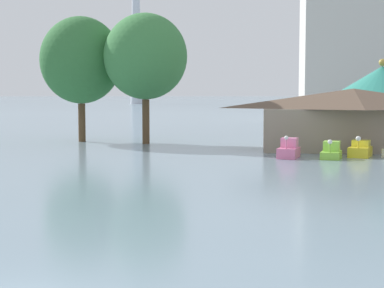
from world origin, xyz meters
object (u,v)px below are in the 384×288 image
at_px(pedal_boat_pink, 289,150).
at_px(boathouse, 353,118).
at_px(pedal_boat_lime, 331,152).
at_px(pedal_boat_yellow, 360,150).
at_px(green_roof_pavilion, 381,99).
at_px(shoreline_tree_mid, 145,57).
at_px(shoreline_tree_tall_left, 81,60).

bearing_deg(pedal_boat_pink, boathouse, 155.08).
bearing_deg(pedal_boat_lime, pedal_boat_yellow, 135.54).
bearing_deg(green_roof_pavilion, pedal_boat_yellow, -107.11).
distance_m(pedal_boat_yellow, shoreline_tree_mid, 22.85).
relative_size(pedal_boat_yellow, shoreline_tree_mid, 0.23).
relative_size(shoreline_tree_tall_left, shoreline_tree_mid, 1.00).
bearing_deg(boathouse, shoreline_tree_tall_left, 166.37).
bearing_deg(pedal_boat_pink, pedal_boat_lime, 99.99).
bearing_deg(pedal_boat_yellow, shoreline_tree_mid, -100.83).
xyz_separation_m(pedal_boat_pink, shoreline_tree_tall_left, (-20.19, 13.64, 7.62)).
bearing_deg(shoreline_tree_mid, boathouse, -13.03).
height_order(pedal_boat_pink, shoreline_tree_mid, shoreline_tree_mid).
bearing_deg(shoreline_tree_tall_left, shoreline_tree_mid, -15.24).
height_order(pedal_boat_pink, boathouse, boathouse).
distance_m(pedal_boat_pink, green_roof_pavilion, 17.52).
bearing_deg(green_roof_pavilion, boathouse, -118.12).
bearing_deg(green_roof_pavilion, shoreline_tree_mid, -173.76).
xyz_separation_m(pedal_boat_pink, shoreline_tree_mid, (-13.23, 11.75, 7.83)).
xyz_separation_m(boathouse, shoreline_tree_mid, (-19.04, 4.41, 5.64)).
height_order(pedal_boat_lime, shoreline_tree_tall_left, shoreline_tree_tall_left).
bearing_deg(green_roof_pavilion, pedal_boat_lime, -113.72).
bearing_deg(shoreline_tree_tall_left, pedal_boat_yellow, -25.49).
distance_m(pedal_boat_lime, green_roof_pavilion, 16.22).
height_order(boathouse, green_roof_pavilion, green_roof_pavilion).
bearing_deg(shoreline_tree_tall_left, pedal_boat_pink, -34.05).
xyz_separation_m(pedal_boat_pink, boathouse, (5.81, 7.34, 2.19)).
height_order(pedal_boat_lime, boathouse, boathouse).
bearing_deg(shoreline_tree_tall_left, boathouse, -13.63).
distance_m(boathouse, shoreline_tree_mid, 20.34).
bearing_deg(boathouse, green_roof_pavilion, 61.88).
bearing_deg(shoreline_tree_mid, pedal_boat_yellow, -28.92).
bearing_deg(pedal_boat_lime, shoreline_tree_mid, -113.95).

